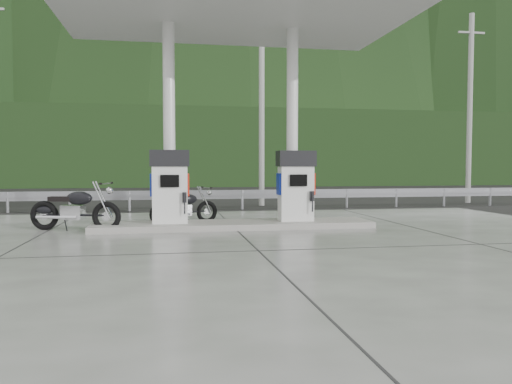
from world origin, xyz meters
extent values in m
plane|color=black|center=(0.00, 0.00, 0.00)|extent=(160.00, 160.00, 0.00)
cube|color=slate|center=(0.00, 0.00, 0.01)|extent=(18.00, 14.00, 0.02)
cube|color=gray|center=(0.00, 2.50, 0.10)|extent=(7.00, 1.40, 0.15)
cylinder|color=white|center=(-1.60, 2.90, 2.67)|extent=(0.30, 0.30, 5.00)
cylinder|color=white|center=(1.60, 2.90, 2.67)|extent=(0.30, 0.30, 5.00)
cube|color=silver|center=(0.00, 2.50, 5.37)|extent=(8.50, 5.00, 0.40)
cube|color=black|center=(0.00, 11.50, 0.00)|extent=(60.00, 7.00, 0.01)
cylinder|color=#9C9D97|center=(2.00, 9.50, 4.00)|extent=(0.22, 0.22, 8.00)
cylinder|color=#9C9D97|center=(11.00, 9.50, 4.00)|extent=(0.22, 0.22, 8.00)
cube|color=black|center=(0.00, 30.00, 3.00)|extent=(80.00, 6.00, 6.00)
camera|label=1|loc=(-1.60, -9.96, 1.58)|focal=35.00mm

